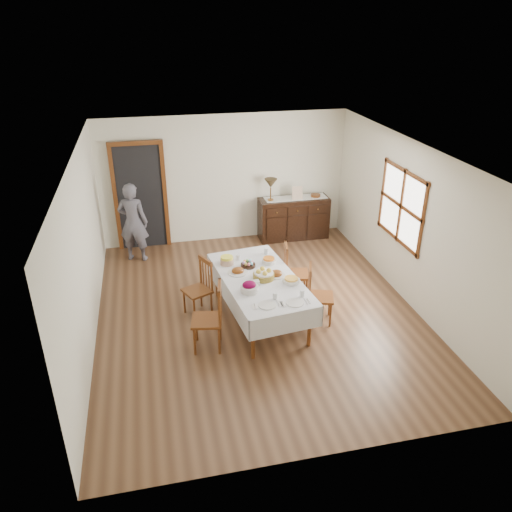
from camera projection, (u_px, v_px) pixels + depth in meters
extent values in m
plane|color=brown|center=(257.00, 311.00, 8.05)|extent=(6.00, 6.00, 0.00)
cube|color=silver|center=(258.00, 152.00, 6.90)|extent=(5.00, 6.00, 0.02)
cube|color=white|center=(225.00, 179.00, 10.11)|extent=(5.00, 0.02, 2.60)
cube|color=white|center=(325.00, 361.00, 4.85)|extent=(5.00, 0.02, 2.60)
cube|color=white|center=(84.00, 254.00, 6.99)|extent=(0.02, 6.00, 2.60)
cube|color=white|center=(410.00, 224.00, 7.97)|extent=(0.02, 6.00, 2.60)
cube|color=white|center=(402.00, 206.00, 8.14)|extent=(0.02, 1.30, 1.10)
cube|color=#603114|center=(401.00, 206.00, 8.14)|extent=(0.03, 1.46, 1.26)
cube|color=black|center=(141.00, 198.00, 9.85)|extent=(0.90, 0.06, 2.10)
cube|color=#603114|center=(141.00, 198.00, 9.83)|extent=(1.04, 0.08, 2.18)
cube|color=silver|center=(260.00, 279.00, 7.55)|extent=(1.30, 2.21, 0.04)
cylinder|color=#603114|center=(253.00, 338.00, 6.83)|extent=(0.06, 0.06, 0.67)
cylinder|color=#603114|center=(310.00, 326.00, 7.09)|extent=(0.06, 0.06, 0.67)
cylinder|color=#603114|center=(217.00, 278.00, 8.35)|extent=(0.06, 0.06, 0.67)
cylinder|color=#603114|center=(265.00, 270.00, 8.61)|extent=(0.06, 0.06, 0.67)
cube|color=silver|center=(226.00, 293.00, 7.45)|extent=(0.29, 2.12, 0.32)
cube|color=silver|center=(292.00, 281.00, 7.78)|extent=(0.29, 2.12, 0.32)
cube|color=silver|center=(287.00, 323.00, 6.72)|extent=(1.08, 0.16, 0.32)
cube|color=silver|center=(238.00, 258.00, 8.51)|extent=(1.08, 0.16, 0.32)
cube|color=#603114|center=(207.00, 320.00, 7.00)|extent=(0.49, 0.49, 0.04)
cylinder|color=#603114|center=(196.00, 328.00, 7.26)|extent=(0.04, 0.04, 0.43)
cylinder|color=#603114|center=(195.00, 342.00, 6.95)|extent=(0.04, 0.04, 0.43)
cylinder|color=#603114|center=(220.00, 327.00, 7.27)|extent=(0.04, 0.04, 0.43)
cylinder|color=#603114|center=(219.00, 341.00, 6.96)|extent=(0.04, 0.04, 0.43)
cylinder|color=#603114|center=(220.00, 296.00, 7.05)|extent=(0.04, 0.04, 0.56)
cylinder|color=#603114|center=(219.00, 310.00, 6.72)|extent=(0.04, 0.04, 0.56)
cube|color=#603114|center=(219.00, 288.00, 6.78)|extent=(0.11, 0.40, 0.08)
cylinder|color=#603114|center=(220.00, 301.00, 6.98)|extent=(0.02, 0.02, 0.46)
cylinder|color=#603114|center=(220.00, 304.00, 6.90)|extent=(0.02, 0.02, 0.46)
cylinder|color=#603114|center=(220.00, 308.00, 6.81)|extent=(0.02, 0.02, 0.46)
cube|color=#603114|center=(197.00, 291.00, 7.82)|extent=(0.51, 0.51, 0.04)
cylinder|color=#603114|center=(184.00, 302.00, 7.94)|extent=(0.03, 0.03, 0.39)
cylinder|color=#603114|center=(194.00, 310.00, 7.71)|extent=(0.03, 0.03, 0.39)
cylinder|color=#603114|center=(201.00, 296.00, 8.11)|extent=(0.03, 0.03, 0.39)
cylinder|color=#603114|center=(212.00, 304.00, 7.88)|extent=(0.03, 0.03, 0.39)
cylinder|color=#603114|center=(200.00, 269.00, 7.92)|extent=(0.04, 0.04, 0.52)
cylinder|color=#603114|center=(212.00, 277.00, 7.68)|extent=(0.04, 0.04, 0.52)
cube|color=#603114|center=(205.00, 261.00, 7.70)|extent=(0.19, 0.35, 0.07)
cylinder|color=#603114|center=(203.00, 272.00, 7.86)|extent=(0.02, 0.02, 0.42)
cylinder|color=#603114|center=(206.00, 274.00, 7.80)|extent=(0.02, 0.02, 0.42)
cylinder|color=#603114|center=(209.00, 276.00, 7.75)|extent=(0.02, 0.02, 0.42)
cube|color=#603114|center=(320.00, 297.00, 7.64)|extent=(0.49, 0.49, 0.04)
cylinder|color=#603114|center=(330.00, 315.00, 7.58)|extent=(0.03, 0.03, 0.40)
cylinder|color=#603114|center=(329.00, 304.00, 7.87)|extent=(0.03, 0.03, 0.40)
cylinder|color=#603114|center=(310.00, 314.00, 7.61)|extent=(0.03, 0.03, 0.40)
cylinder|color=#603114|center=(309.00, 303.00, 7.89)|extent=(0.03, 0.03, 0.40)
cylinder|color=#603114|center=(310.00, 287.00, 7.39)|extent=(0.04, 0.04, 0.52)
cylinder|color=#603114|center=(310.00, 277.00, 7.69)|extent=(0.04, 0.04, 0.52)
cube|color=#603114|center=(310.00, 269.00, 7.44)|extent=(0.15, 0.37, 0.07)
cylinder|color=#603114|center=(310.00, 286.00, 7.47)|extent=(0.02, 0.02, 0.43)
cylinder|color=#603114|center=(310.00, 283.00, 7.55)|extent=(0.02, 0.02, 0.43)
cylinder|color=#603114|center=(310.00, 280.00, 7.62)|extent=(0.02, 0.02, 0.43)
cube|color=#603114|center=(296.00, 274.00, 8.29)|extent=(0.47, 0.47, 0.04)
cylinder|color=#603114|center=(307.00, 291.00, 8.24)|extent=(0.03, 0.03, 0.41)
cylinder|color=#603114|center=(304.00, 281.00, 8.53)|extent=(0.03, 0.03, 0.41)
cylinder|color=#603114|center=(287.00, 291.00, 8.24)|extent=(0.03, 0.03, 0.41)
cylinder|color=#603114|center=(286.00, 281.00, 8.53)|extent=(0.03, 0.03, 0.41)
cylinder|color=#603114|center=(287.00, 265.00, 8.02)|extent=(0.04, 0.04, 0.53)
cylinder|color=#603114|center=(285.00, 255.00, 8.32)|extent=(0.04, 0.04, 0.53)
cube|color=#603114|center=(286.00, 247.00, 8.07)|extent=(0.11, 0.38, 0.08)
cylinder|color=#603114|center=(286.00, 263.00, 8.10)|extent=(0.02, 0.02, 0.44)
cylinder|color=#603114|center=(286.00, 261.00, 8.18)|extent=(0.02, 0.02, 0.44)
cylinder|color=#603114|center=(286.00, 259.00, 8.25)|extent=(0.02, 0.02, 0.44)
cube|color=black|center=(293.00, 218.00, 10.51)|extent=(1.46, 0.49, 0.87)
cube|color=black|center=(277.00, 212.00, 10.09)|extent=(0.41, 0.02, 0.17)
sphere|color=brown|center=(277.00, 213.00, 10.07)|extent=(0.03, 0.03, 0.03)
cube|color=black|center=(297.00, 211.00, 10.18)|extent=(0.41, 0.02, 0.17)
sphere|color=brown|center=(298.00, 211.00, 10.16)|extent=(0.03, 0.03, 0.03)
cube|color=black|center=(318.00, 209.00, 10.26)|extent=(0.41, 0.02, 0.17)
sphere|color=brown|center=(318.00, 209.00, 10.24)|extent=(0.03, 0.03, 0.03)
imported|color=#565461|center=(133.00, 220.00, 9.40)|extent=(0.59, 0.47, 1.65)
cylinder|color=olive|center=(264.00, 276.00, 7.50)|extent=(0.32, 0.32, 0.09)
cylinder|color=silver|center=(264.00, 273.00, 7.48)|extent=(0.29, 0.29, 0.02)
sphere|color=gold|center=(269.00, 270.00, 7.48)|extent=(0.08, 0.08, 0.08)
sphere|color=gold|center=(262.00, 269.00, 7.53)|extent=(0.08, 0.08, 0.08)
sphere|color=gold|center=(258.00, 272.00, 7.45)|extent=(0.08, 0.08, 0.08)
sphere|color=gold|center=(265.00, 273.00, 7.39)|extent=(0.08, 0.08, 0.08)
cylinder|color=black|center=(248.00, 265.00, 7.86)|extent=(0.23, 0.23, 0.05)
ellipsoid|color=pink|center=(252.00, 262.00, 7.85)|extent=(0.05, 0.05, 0.06)
ellipsoid|color=#75DDFF|center=(250.00, 261.00, 7.89)|extent=(0.05, 0.05, 0.06)
ellipsoid|color=#7ED766|center=(247.00, 261.00, 7.89)|extent=(0.05, 0.05, 0.06)
ellipsoid|color=#FF9F43|center=(245.00, 262.00, 7.87)|extent=(0.05, 0.05, 0.06)
ellipsoid|color=#D295F0|center=(244.00, 263.00, 7.82)|extent=(0.05, 0.05, 0.06)
ellipsoid|color=#D9C668|center=(246.00, 264.00, 7.79)|extent=(0.05, 0.05, 0.06)
ellipsoid|color=pink|center=(249.00, 264.00, 7.78)|extent=(0.05, 0.05, 0.06)
ellipsoid|color=#75DDFF|center=(251.00, 264.00, 7.81)|extent=(0.05, 0.05, 0.06)
cylinder|color=silver|center=(238.00, 272.00, 7.68)|extent=(0.31, 0.31, 0.01)
ellipsoid|color=#6B340F|center=(238.00, 271.00, 7.67)|extent=(0.19, 0.16, 0.11)
cylinder|color=silver|center=(276.00, 275.00, 7.59)|extent=(0.28, 0.28, 0.01)
ellipsoid|color=#6B340F|center=(276.00, 274.00, 7.58)|extent=(0.19, 0.16, 0.11)
cylinder|color=silver|center=(249.00, 289.00, 7.15)|extent=(0.26, 0.26, 0.09)
ellipsoid|color=#5E002C|center=(249.00, 285.00, 7.12)|extent=(0.20, 0.17, 0.11)
cylinder|color=silver|center=(269.00, 261.00, 7.96)|extent=(0.21, 0.21, 0.07)
cylinder|color=orange|center=(269.00, 259.00, 7.94)|extent=(0.18, 0.18, 0.03)
cylinder|color=tan|center=(227.00, 261.00, 7.93)|extent=(0.22, 0.22, 0.09)
cylinder|color=yellow|center=(227.00, 258.00, 7.90)|extent=(0.20, 0.20, 0.04)
cylinder|color=silver|center=(291.00, 281.00, 7.40)|extent=(0.26, 0.26, 0.05)
cylinder|color=#FAB541|center=(291.00, 279.00, 7.38)|extent=(0.20, 0.20, 0.02)
cube|color=silver|center=(255.00, 283.00, 7.33)|extent=(0.15, 0.11, 0.07)
cylinder|color=silver|center=(267.00, 305.00, 6.83)|extent=(0.25, 0.25, 0.01)
cube|color=silver|center=(255.00, 307.00, 6.79)|extent=(0.09, 0.13, 0.01)
cube|color=silver|center=(255.00, 306.00, 6.79)|extent=(0.04, 0.16, 0.01)
cube|color=silver|center=(278.00, 304.00, 6.86)|extent=(0.03, 0.18, 0.01)
cube|color=silver|center=(281.00, 304.00, 6.87)|extent=(0.04, 0.14, 0.01)
cylinder|color=silver|center=(275.00, 296.00, 6.97)|extent=(0.07, 0.07, 0.10)
cylinder|color=silver|center=(295.00, 303.00, 6.88)|extent=(0.25, 0.25, 0.01)
cube|color=silver|center=(283.00, 304.00, 6.85)|extent=(0.09, 0.13, 0.01)
cube|color=silver|center=(283.00, 304.00, 6.85)|extent=(0.04, 0.16, 0.01)
cube|color=silver|center=(306.00, 302.00, 6.92)|extent=(0.03, 0.18, 0.01)
cube|color=silver|center=(309.00, 301.00, 6.92)|extent=(0.04, 0.14, 0.01)
cylinder|color=silver|center=(302.00, 293.00, 7.03)|extent=(0.07, 0.07, 0.10)
cylinder|color=silver|center=(238.00, 257.00, 8.06)|extent=(0.07, 0.07, 0.09)
cylinder|color=silver|center=(266.00, 251.00, 8.25)|extent=(0.07, 0.07, 0.11)
cube|color=silver|center=(296.00, 198.00, 10.35)|extent=(1.30, 0.35, 0.01)
cylinder|color=brown|center=(271.00, 200.00, 10.20)|extent=(0.12, 0.12, 0.03)
cylinder|color=brown|center=(271.00, 193.00, 10.14)|extent=(0.02, 0.02, 0.25)
cone|color=#453821|center=(271.00, 183.00, 10.05)|extent=(0.26, 0.26, 0.18)
cube|color=#CCAD91|center=(297.00, 193.00, 10.20)|extent=(0.22, 0.08, 0.28)
cylinder|color=#603114|center=(316.00, 196.00, 10.39)|extent=(0.20, 0.20, 0.06)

